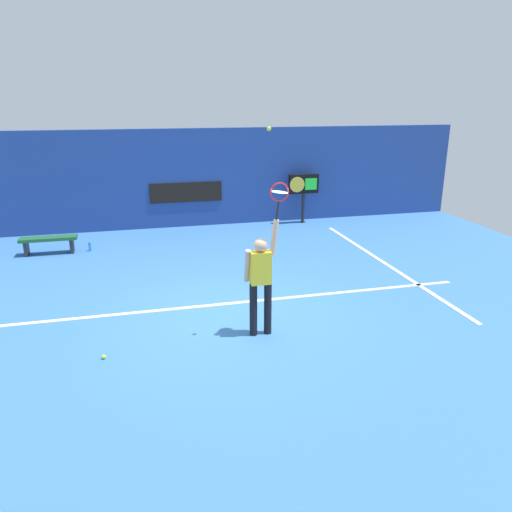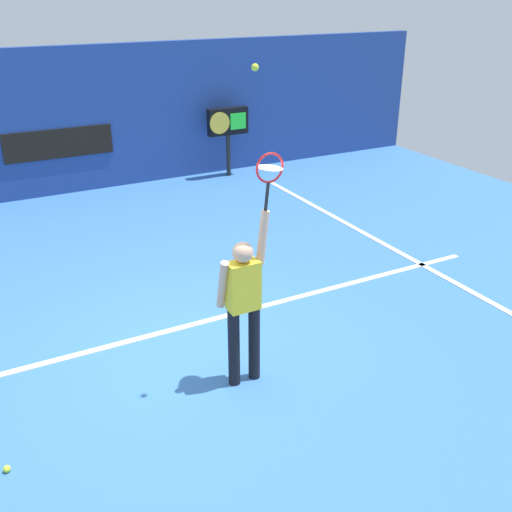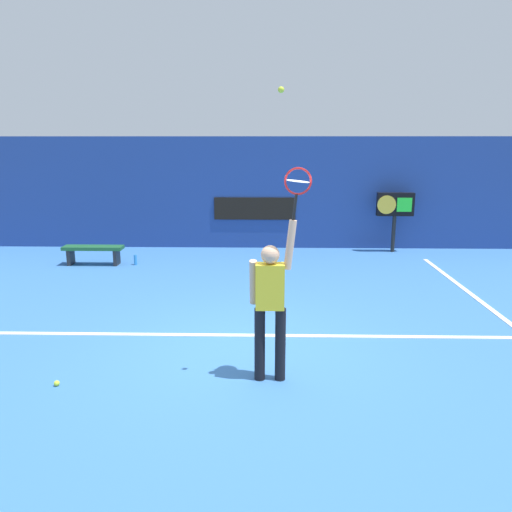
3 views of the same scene
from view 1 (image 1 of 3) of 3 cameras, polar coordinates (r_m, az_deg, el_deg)
The scene contains 12 objects.
ground_plane at distance 9.17m, azimuth -3.19°, elevation -6.87°, with size 18.00×18.00×0.00m, color #3870B2.
back_wall at distance 15.35m, azimuth -8.25°, elevation 8.93°, with size 18.00×0.20×2.98m, color navy.
sponsor_banner_center at distance 15.30m, azimuth -8.13°, elevation 7.35°, with size 2.20×0.03×0.60m, color black.
court_baseline at distance 9.62m, azimuth -3.76°, elevation -5.61°, with size 10.00×0.10×0.01m, color white.
court_sideline at distance 12.32m, azimuth 14.77°, elevation -0.83°, with size 0.10×7.00×0.01m, color white.
tennis_player at distance 8.07m, azimuth 0.53°, elevation -2.60°, with size 0.55×0.31×1.99m.
tennis_racket at distance 7.77m, azimuth 2.73°, elevation 7.19°, with size 0.35×0.27×0.62m.
tennis_ball at distance 7.52m, azimuth 1.51°, elevation 14.59°, with size 0.07×0.07×0.07m, color #CCE033.
scoreboard_clock at distance 15.69m, azimuth 5.55°, elevation 8.14°, with size 0.96×0.20×1.56m.
court_bench at distance 13.65m, azimuth -22.99°, elevation 1.60°, with size 1.40×0.36×0.45m.
water_bottle at distance 13.58m, azimuth -18.76°, elevation 1.04°, with size 0.07×0.07×0.24m, color #338CD8.
spare_ball at distance 8.06m, azimuth -17.30°, elevation -11.14°, with size 0.07×0.07×0.07m, color #CCE033.
Camera 1 is at (-1.52, -8.19, 3.83)m, focal length 34.36 mm.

